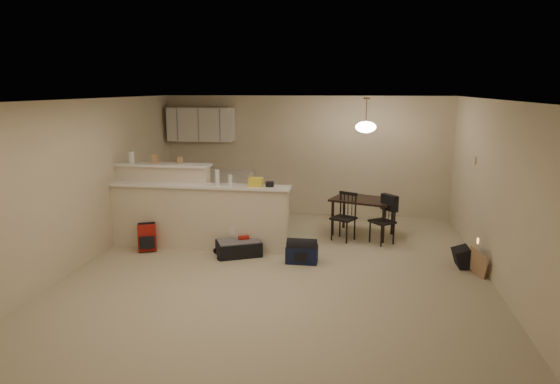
% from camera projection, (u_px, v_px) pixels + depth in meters
% --- Properties ---
extents(room, '(7.00, 7.02, 2.50)m').
position_uv_depth(room, '(279.00, 188.00, 7.12)').
color(room, '#B8AC8D').
rests_on(room, ground).
extents(breakfast_bar, '(3.08, 0.58, 1.39)m').
position_uv_depth(breakfast_bar, '(186.00, 211.00, 8.47)').
color(breakfast_bar, beige).
rests_on(breakfast_bar, ground).
extents(upper_cabinets, '(1.40, 0.34, 0.70)m').
position_uv_depth(upper_cabinets, '(201.00, 124.00, 10.53)').
color(upper_cabinets, white).
rests_on(upper_cabinets, room).
extents(kitchen_counter, '(1.80, 0.60, 0.90)m').
position_uv_depth(kitchen_counter, '(210.00, 193.00, 10.67)').
color(kitchen_counter, white).
rests_on(kitchen_counter, ground).
extents(thermostat, '(0.02, 0.12, 0.12)m').
position_uv_depth(thermostat, '(475.00, 160.00, 8.12)').
color(thermostat, beige).
rests_on(thermostat, room).
extents(jar, '(0.10, 0.10, 0.20)m').
position_uv_depth(jar, '(131.00, 157.00, 8.57)').
color(jar, silver).
rests_on(jar, breakfast_bar).
extents(cereal_box, '(0.10, 0.07, 0.16)m').
position_uv_depth(cereal_box, '(155.00, 159.00, 8.51)').
color(cereal_box, '#AA8158').
rests_on(cereal_box, breakfast_bar).
extents(small_box, '(0.08, 0.06, 0.12)m').
position_uv_depth(small_box, '(180.00, 161.00, 8.45)').
color(small_box, '#AA8158').
rests_on(small_box, breakfast_bar).
extents(bottle_a, '(0.07, 0.07, 0.26)m').
position_uv_depth(bottle_a, '(217.00, 177.00, 8.17)').
color(bottle_a, silver).
rests_on(bottle_a, breakfast_bar).
extents(bottle_b, '(0.06, 0.06, 0.18)m').
position_uv_depth(bottle_b, '(230.00, 180.00, 8.15)').
color(bottle_b, silver).
rests_on(bottle_b, breakfast_bar).
extents(bag_lump, '(0.22, 0.18, 0.14)m').
position_uv_depth(bag_lump, '(256.00, 182.00, 8.09)').
color(bag_lump, '#AA8158').
rests_on(bag_lump, breakfast_bar).
extents(pouch, '(0.12, 0.10, 0.08)m').
position_uv_depth(pouch, '(270.00, 184.00, 8.06)').
color(pouch, '#AA8158').
rests_on(pouch, breakfast_bar).
extents(dining_table, '(1.27, 1.04, 0.68)m').
position_uv_depth(dining_table, '(363.00, 203.00, 9.07)').
color(dining_table, black).
rests_on(dining_table, ground).
extents(pendant_lamp, '(0.36, 0.36, 0.62)m').
position_uv_depth(pendant_lamp, '(366.00, 126.00, 8.79)').
color(pendant_lamp, brown).
rests_on(pendant_lamp, room).
extents(dining_chair_near, '(0.50, 0.49, 0.85)m').
position_uv_depth(dining_chair_near, '(344.00, 217.00, 8.80)').
color(dining_chair_near, black).
rests_on(dining_chair_near, ground).
extents(dining_chair_far, '(0.50, 0.50, 0.83)m').
position_uv_depth(dining_chair_far, '(382.00, 220.00, 8.61)').
color(dining_chair_far, black).
rests_on(dining_chair_far, ground).
extents(suitcase, '(0.82, 0.70, 0.23)m').
position_uv_depth(suitcase, '(239.00, 248.00, 8.06)').
color(suitcase, black).
rests_on(suitcase, ground).
extents(red_backpack, '(0.34, 0.29, 0.44)m').
position_uv_depth(red_backpack, '(147.00, 238.00, 8.27)').
color(red_backpack, '#9E1911').
rests_on(red_backpack, ground).
extents(navy_duffel, '(0.48, 0.26, 0.26)m').
position_uv_depth(navy_duffel, '(302.00, 254.00, 7.72)').
color(navy_duffel, '#111836').
rests_on(navy_duffel, ground).
extents(black_daypack, '(0.25, 0.34, 0.29)m').
position_uv_depth(black_daypack, '(463.00, 258.00, 7.53)').
color(black_daypack, black).
rests_on(black_daypack, ground).
extents(cardboard_sheet, '(0.17, 0.44, 0.35)m').
position_uv_depth(cardboard_sheet, '(477.00, 263.00, 7.20)').
color(cardboard_sheet, '#AA8158').
rests_on(cardboard_sheet, ground).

